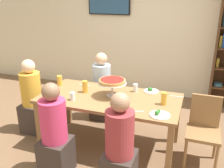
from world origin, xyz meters
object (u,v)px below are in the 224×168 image
Objects in this scene: dining_table at (110,103)px; chair_head_east at (204,127)px; diner_far_left at (102,91)px; deep_dish_pizza_stand at (112,82)px; diner_near_left at (55,137)px; beer_glass_amber_short at (85,87)px; cutlery_fork_far at (84,85)px; beer_glass_amber_spare at (60,81)px; cutlery_knife_far at (177,96)px; cutlery_knife_near at (58,99)px; water_glass_clear_far at (135,88)px; beer_glass_amber_tall at (164,99)px; diner_head_west at (32,102)px; cutlery_fork_near at (136,111)px; water_glass_clear_near at (73,96)px; salad_plate_near_diner at (159,114)px; diner_near_right at (119,151)px; salad_plate_far_diner at (151,91)px; television at (109,2)px.

dining_table is 2.14× the size of chair_head_east.
deep_dish_pizza_stand is at bearing 32.08° from diner_far_left.
diner_near_left is (0.02, -1.49, 0.00)m from diner_far_left.
beer_glass_amber_short is (-0.40, 0.00, -0.12)m from deep_dish_pizza_stand.
beer_glass_amber_spare is at bearing 20.56° from cutlery_fork_far.
beer_glass_amber_short is at bearing 9.94° from cutlery_knife_far.
diner_near_left is at bearing -76.80° from cutlery_knife_near.
diner_near_left is 1.66m from cutlery_knife_far.
cutlery_fork_far is at bearing 179.54° from water_glass_clear_far.
beer_glass_amber_tall is 0.89× the size of cutlery_knife_near.
diner_head_west is 1.00× the size of diner_near_left.
beer_glass_amber_tall is 0.89× the size of cutlery_fork_near.
beer_glass_amber_short is 0.31m from cutlery_fork_far.
cutlery_knife_near is (0.64, -0.28, 0.25)m from diner_head_west.
deep_dish_pizza_stand is 2.59× the size of beer_glass_amber_spare.
cutlery_knife_far is (1.26, 0.57, -0.05)m from water_glass_clear_near.
salad_plate_near_diner is 1.60× the size of beer_glass_amber_spare.
cutlery_fork_far is (-1.24, 0.30, -0.08)m from beer_glass_amber_tall.
cutlery_fork_far is (-0.11, -0.43, 0.25)m from diner_far_left.
cutlery_fork_near is at bearing -20.04° from beer_glass_amber_spare.
cutlery_fork_near is 1.05m from cutlery_knife_near.
beer_glass_amber_spare reaches higher than cutlery_fork_far.
dining_table is 0.89m from beer_glass_amber_spare.
diner_near_right reaches higher than salad_plate_far_diner.
diner_head_west is 6.39× the size of cutlery_fork_far.
salad_plate_near_diner is (1.13, -1.05, 0.26)m from diner_far_left.
chair_head_east is (0.83, 0.83, -0.01)m from diner_near_right.
chair_head_east is at bearing -63.12° from diner_near_left.
beer_glass_amber_tall is at bearing -54.51° from television.
salad_plate_near_diner is at bearing -17.07° from beer_glass_amber_spare.
television reaches higher than salad_plate_near_diner.
television reaches higher than water_glass_clear_near.
beer_glass_amber_short is at bearing 4.43° from diner_head_west.
beer_glass_amber_short reaches higher than cutlery_knife_far.
diner_near_right is at bearing -32.47° from water_glass_clear_near.
diner_far_left reaches higher than salad_plate_near_diner.
diner_head_west is 1.35m from deep_dish_pizza_stand.
cutlery_knife_far is (1.46, 0.62, 0.00)m from cutlery_knife_near.
salad_plate_near_diner is 1.31× the size of cutlery_knife_far.
dining_table is at bearing -27.39° from diner_near_left.
dining_table is at bearing 31.14° from water_glass_clear_near.
salad_plate_far_diner is at bearing 19.53° from water_glass_clear_far.
cutlery_fork_near is (0.82, -0.35, -0.08)m from beer_glass_amber_short.
chair_head_east reaches higher than cutlery_knife_near.
chair_head_east reaches higher than dining_table.
beer_glass_amber_tall is at bearing -57.74° from salad_plate_far_diner.
diner_far_left is at bearing 51.42° from beer_glass_amber_spare.
beer_glass_amber_tall is 1.55× the size of water_glass_clear_near.
television is (-0.78, 2.11, 1.21)m from dining_table.
cutlery_knife_far is (1.71, 0.14, -0.07)m from beer_glass_amber_spare.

